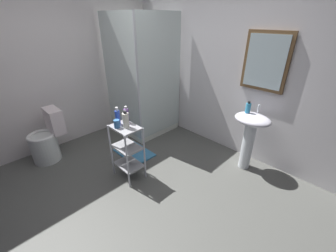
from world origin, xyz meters
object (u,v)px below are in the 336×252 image
at_px(toilet, 47,140).
at_px(lotion_bottle_white, 126,120).
at_px(shampoo_bottle_blue, 118,117).
at_px(shower_stall, 144,107).
at_px(pedestal_sink, 250,131).
at_px(storage_cart, 127,148).
at_px(rinse_cup, 117,124).
at_px(bath_mat, 134,153).
at_px(conditioner_bottle_purple, 126,115).
at_px(hand_soap_bottle, 248,108).

xyz_separation_m(toilet, lotion_bottle_white, (1.18, 0.61, 0.52)).
bearing_deg(lotion_bottle_white, shampoo_bottle_blue, -170.72).
bearing_deg(shower_stall, pedestal_sink, 9.34).
bearing_deg(storage_cart, pedestal_sink, 51.98).
xyz_separation_m(toilet, shampoo_bottle_blue, (1.05, 0.59, 0.52)).
xyz_separation_m(shampoo_bottle_blue, lotion_bottle_white, (0.14, 0.02, -0.00)).
bearing_deg(lotion_bottle_white, storage_cart, -170.96).
bearing_deg(shampoo_bottle_blue, pedestal_sink, 49.41).
relative_size(rinse_cup, bath_mat, 0.17).
xyz_separation_m(lotion_bottle_white, rinse_cup, (-0.07, -0.08, -0.05)).
xyz_separation_m(conditioner_bottle_purple, bath_mat, (-0.30, 0.27, -0.83)).
height_order(conditioner_bottle_purple, bath_mat, conditioner_bottle_purple).
relative_size(pedestal_sink, conditioner_bottle_purple, 3.77).
relative_size(hand_soap_bottle, conditioner_bottle_purple, 0.71).
relative_size(shower_stall, storage_cart, 2.70).
distance_m(storage_cart, rinse_cup, 0.36).
height_order(pedestal_sink, conditioner_bottle_purple, conditioner_bottle_purple).
bearing_deg(bath_mat, hand_soap_bottle, 35.62).
bearing_deg(rinse_cup, shampoo_bottle_blue, 137.81).
height_order(pedestal_sink, shampoo_bottle_blue, shampoo_bottle_blue).
distance_m(pedestal_sink, conditioner_bottle_purple, 1.62).
distance_m(hand_soap_bottle, bath_mat, 1.81).
bearing_deg(conditioner_bottle_purple, storage_cart, -47.07).
relative_size(storage_cart, lotion_bottle_white, 3.47).
bearing_deg(conditioner_bottle_purple, rinse_cup, -77.31).
bearing_deg(hand_soap_bottle, toilet, -137.52).
xyz_separation_m(shower_stall, bath_mat, (0.48, -0.61, -0.45)).
relative_size(storage_cart, shampoo_bottle_blue, 3.33).
height_order(shower_stall, pedestal_sink, shower_stall).
relative_size(hand_soap_bottle, shampoo_bottle_blue, 0.69).
bearing_deg(storage_cart, shower_stall, 131.60).
bearing_deg(pedestal_sink, rinse_cup, -127.55).
height_order(pedestal_sink, lotion_bottle_white, lotion_bottle_white).
distance_m(conditioner_bottle_purple, bath_mat, 0.92).
distance_m(pedestal_sink, rinse_cup, 1.72).
distance_m(shower_stall, pedestal_sink, 1.88).
distance_m(storage_cart, hand_soap_bottle, 1.63).
bearing_deg(toilet, conditioner_bottle_purple, 32.77).
distance_m(storage_cart, shampoo_bottle_blue, 0.42).
relative_size(shower_stall, pedestal_sink, 2.47).
relative_size(pedestal_sink, shampoo_bottle_blue, 3.64).
bearing_deg(lotion_bottle_white, bath_mat, 138.83).
bearing_deg(lotion_bottle_white, pedestal_sink, 52.60).
distance_m(storage_cart, conditioner_bottle_purple, 0.42).
distance_m(shower_stall, hand_soap_bottle, 1.84).
relative_size(pedestal_sink, lotion_bottle_white, 3.80).
distance_m(shampoo_bottle_blue, lotion_bottle_white, 0.14).
distance_m(hand_soap_bottle, lotion_bottle_white, 1.55).
height_order(storage_cart, shampoo_bottle_blue, shampoo_bottle_blue).
xyz_separation_m(pedestal_sink, lotion_bottle_white, (-0.97, -1.27, 0.26)).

